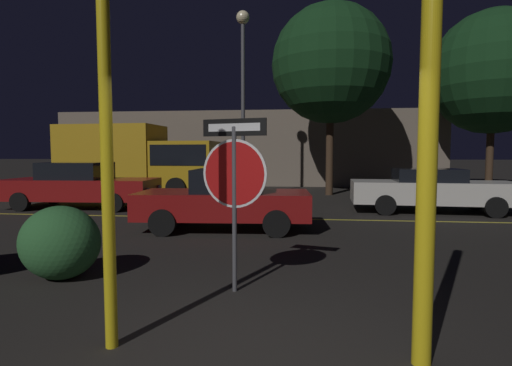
{
  "coord_description": "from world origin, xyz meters",
  "views": [
    {
      "loc": [
        0.34,
        -3.23,
        1.8
      ],
      "look_at": [
        -0.45,
        3.99,
        1.27
      ],
      "focal_mm": 28.0,
      "sensor_mm": 36.0,
      "label": 1
    }
  ],
  "objects_px": {
    "passing_car_3": "(432,190)",
    "yellow_pole_left": "(107,162)",
    "passing_car_2": "(225,200)",
    "yellow_pole_right": "(427,158)",
    "tree_0": "(493,73)",
    "hedge_bush_1": "(60,243)",
    "tree_1": "(331,64)",
    "delivery_truck": "(139,158)",
    "street_lamp": "(243,68)",
    "passing_car_1": "(80,185)",
    "stop_sign": "(234,173)"
  },
  "relations": [
    {
      "from": "tree_1",
      "to": "delivery_truck",
      "type": "bearing_deg",
      "value": -175.01
    },
    {
      "from": "passing_car_3",
      "to": "street_lamp",
      "type": "distance_m",
      "value": 8.72
    },
    {
      "from": "tree_0",
      "to": "yellow_pole_right",
      "type": "bearing_deg",
      "value": -115.48
    },
    {
      "from": "passing_car_2",
      "to": "delivery_truck",
      "type": "xyz_separation_m",
      "value": [
        -5.32,
        7.72,
        0.9
      ]
    },
    {
      "from": "hedge_bush_1",
      "to": "passing_car_2",
      "type": "relative_size",
      "value": 0.27
    },
    {
      "from": "passing_car_2",
      "to": "street_lamp",
      "type": "relative_size",
      "value": 0.55
    },
    {
      "from": "passing_car_3",
      "to": "yellow_pole_left",
      "type": "bearing_deg",
      "value": -28.28
    },
    {
      "from": "passing_car_1",
      "to": "passing_car_2",
      "type": "bearing_deg",
      "value": 57.13
    },
    {
      "from": "yellow_pole_left",
      "to": "hedge_bush_1",
      "type": "xyz_separation_m",
      "value": [
        -1.68,
        1.87,
        -1.2
      ]
    },
    {
      "from": "hedge_bush_1",
      "to": "tree_1",
      "type": "height_order",
      "value": "tree_1"
    },
    {
      "from": "yellow_pole_left",
      "to": "tree_1",
      "type": "distance_m",
      "value": 15.13
    },
    {
      "from": "passing_car_2",
      "to": "passing_car_3",
      "type": "distance_m",
      "value": 6.73
    },
    {
      "from": "yellow_pole_right",
      "to": "passing_car_3",
      "type": "distance_m",
      "value": 9.8
    },
    {
      "from": "yellow_pole_left",
      "to": "tree_0",
      "type": "height_order",
      "value": "tree_0"
    },
    {
      "from": "yellow_pole_left",
      "to": "passing_car_2",
      "type": "relative_size",
      "value": 0.82
    },
    {
      "from": "stop_sign",
      "to": "passing_car_2",
      "type": "bearing_deg",
      "value": 116.27
    },
    {
      "from": "yellow_pole_left",
      "to": "tree_1",
      "type": "bearing_deg",
      "value": 78.05
    },
    {
      "from": "tree_0",
      "to": "tree_1",
      "type": "relative_size",
      "value": 1.01
    },
    {
      "from": "delivery_truck",
      "to": "passing_car_3",
      "type": "bearing_deg",
      "value": 72.17
    },
    {
      "from": "tree_0",
      "to": "passing_car_3",
      "type": "bearing_deg",
      "value": -124.45
    },
    {
      "from": "yellow_pole_left",
      "to": "stop_sign",
      "type": "bearing_deg",
      "value": 61.08
    },
    {
      "from": "passing_car_2",
      "to": "yellow_pole_right",
      "type": "bearing_deg",
      "value": -157.82
    },
    {
      "from": "passing_car_2",
      "to": "tree_0",
      "type": "relative_size",
      "value": 0.51
    },
    {
      "from": "passing_car_1",
      "to": "tree_1",
      "type": "bearing_deg",
      "value": 118.83
    },
    {
      "from": "stop_sign",
      "to": "passing_car_1",
      "type": "height_order",
      "value": "stop_sign"
    },
    {
      "from": "yellow_pole_right",
      "to": "delivery_truck",
      "type": "xyz_separation_m",
      "value": [
        -8.13,
        13.57,
        -0.15
      ]
    },
    {
      "from": "street_lamp",
      "to": "hedge_bush_1",
      "type": "bearing_deg",
      "value": -95.44
    },
    {
      "from": "delivery_truck",
      "to": "street_lamp",
      "type": "xyz_separation_m",
      "value": [
        4.73,
        -0.53,
        3.68
      ]
    },
    {
      "from": "delivery_truck",
      "to": "tree_1",
      "type": "height_order",
      "value": "tree_1"
    },
    {
      "from": "passing_car_3",
      "to": "tree_1",
      "type": "xyz_separation_m",
      "value": [
        -2.74,
        5.02,
        4.95
      ]
    },
    {
      "from": "stop_sign",
      "to": "delivery_truck",
      "type": "bearing_deg",
      "value": 131.48
    },
    {
      "from": "yellow_pole_left",
      "to": "passing_car_1",
      "type": "xyz_separation_m",
      "value": [
        -5.55,
        9.1,
        -0.97
      ]
    },
    {
      "from": "passing_car_2",
      "to": "tree_0",
      "type": "height_order",
      "value": "tree_0"
    },
    {
      "from": "delivery_truck",
      "to": "street_lamp",
      "type": "relative_size",
      "value": 0.94
    },
    {
      "from": "yellow_pole_left",
      "to": "street_lamp",
      "type": "xyz_separation_m",
      "value": [
        -0.62,
        13.04,
        3.57
      ]
    },
    {
      "from": "hedge_bush_1",
      "to": "passing_car_2",
      "type": "height_order",
      "value": "passing_car_2"
    },
    {
      "from": "passing_car_1",
      "to": "tree_0",
      "type": "relative_size",
      "value": 0.61
    },
    {
      "from": "stop_sign",
      "to": "passing_car_2",
      "type": "xyz_separation_m",
      "value": [
        -0.93,
        4.22,
        -0.85
      ]
    },
    {
      "from": "passing_car_1",
      "to": "passing_car_2",
      "type": "height_order",
      "value": "passing_car_1"
    },
    {
      "from": "stop_sign",
      "to": "passing_car_3",
      "type": "distance_m",
      "value": 9.11
    },
    {
      "from": "delivery_truck",
      "to": "tree_1",
      "type": "bearing_deg",
      "value": 98.28
    },
    {
      "from": "hedge_bush_1",
      "to": "passing_car_3",
      "type": "distance_m",
      "value": 10.51
    },
    {
      "from": "passing_car_1",
      "to": "street_lamp",
      "type": "distance_m",
      "value": 7.78
    },
    {
      "from": "passing_car_3",
      "to": "street_lamp",
      "type": "relative_size",
      "value": 0.66
    },
    {
      "from": "stop_sign",
      "to": "street_lamp",
      "type": "bearing_deg",
      "value": 111.44
    },
    {
      "from": "passing_car_3",
      "to": "tree_0",
      "type": "xyz_separation_m",
      "value": [
        4.7,
        6.86,
        4.81
      ]
    },
    {
      "from": "stop_sign",
      "to": "passing_car_3",
      "type": "xyz_separation_m",
      "value": [
        4.87,
        7.65,
        -0.86
      ]
    },
    {
      "from": "yellow_pole_left",
      "to": "passing_car_2",
      "type": "height_order",
      "value": "yellow_pole_left"
    },
    {
      "from": "stop_sign",
      "to": "passing_car_1",
      "type": "bearing_deg",
      "value": 144.68
    },
    {
      "from": "yellow_pole_left",
      "to": "tree_1",
      "type": "height_order",
      "value": "tree_1"
    }
  ]
}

